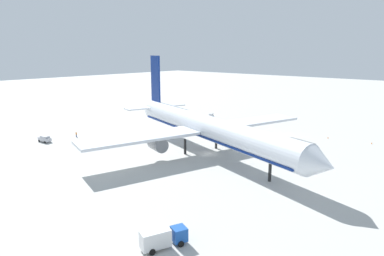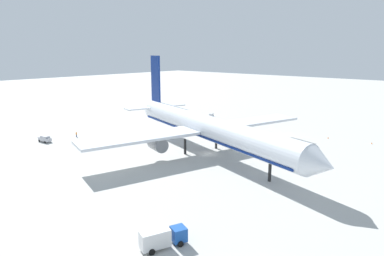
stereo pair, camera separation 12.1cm
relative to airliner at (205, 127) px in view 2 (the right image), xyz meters
name	(u,v)px [view 2 (the right image)]	position (x,y,z in m)	size (l,w,h in m)	color
ground_plane	(208,154)	(1.29, -0.41, -7.30)	(600.00, 600.00, 0.00)	#B2B2AD
airliner	(205,127)	(0.00, 0.00, 0.00)	(77.03, 67.63, 26.13)	silver
service_truck_1	(162,237)	(24.75, -39.82, -5.70)	(4.40, 7.09, 2.95)	#194CA5
service_van	(45,139)	(-44.67, -24.08, -6.26)	(4.75, 2.56, 1.97)	silver
baggage_cart_1	(211,115)	(-31.77, 42.92, -6.50)	(2.15, 3.30, 1.45)	#26598C
ground_worker_3	(76,134)	(-43.03, -14.30, -6.43)	(0.47, 0.47, 1.71)	navy
traffic_cone_0	(328,138)	(19.73, 38.62, -7.02)	(0.36, 0.36, 0.55)	orange
traffic_cone_1	(207,122)	(-25.35, 32.26, -7.02)	(0.36, 0.36, 0.55)	orange
traffic_cone_2	(196,113)	(-41.84, 44.40, -7.02)	(0.36, 0.36, 0.55)	orange
traffic_cone_3	(372,143)	(32.12, 40.75, -7.02)	(0.36, 0.36, 0.55)	orange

